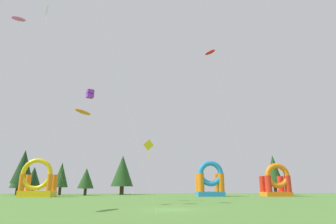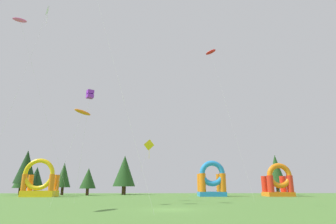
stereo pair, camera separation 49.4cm
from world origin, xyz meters
name	(u,v)px [view 2 (the right image)]	position (x,y,z in m)	size (l,w,h in m)	color
ground_plane	(170,210)	(0.00, 0.00, 0.00)	(120.00, 120.00, 0.00)	#548438
kite_red_parafoil	(211,53)	(7.26, 15.19, 23.65)	(5.41, 4.08, 24.17)	red
kite_purple_box	(90,94)	(-9.91, 6.59, 13.30)	(2.29, 3.39, 13.83)	purple
kite_yellow_diamond	(149,146)	(-2.66, 14.04, 7.82)	(3.13, 1.40, 8.45)	yellow
kite_white_diamond	(48,13)	(-16.55, 6.73, 25.15)	(2.54, 6.30, 25.96)	white
kite_pink_parafoil	(20,21)	(-23.26, 11.96, 27.24)	(9.50, 6.39, 27.73)	#EA599E
kite_orange_parafoil	(83,112)	(-10.44, 5.87, 10.76)	(3.00, 3.44, 11.23)	orange
inflatable_blue_arch	(212,183)	(9.61, 33.12, 2.75)	(5.53, 4.83, 7.27)	#268CD8
inflatable_orange_dome	(39,183)	(-25.34, 30.86, 2.62)	(6.42, 3.76, 7.47)	yellow
inflatable_yellow_castle	(278,184)	(23.56, 32.86, 2.53)	(5.39, 4.74, 6.76)	orange
tree_row_0	(22,178)	(-36.36, 45.80, 3.92)	(3.92, 3.92, 6.31)	#4C331E
tree_row_1	(26,167)	(-33.00, 40.47, 6.48)	(4.94, 4.94, 10.40)	#4C331E
tree_row_2	(36,177)	(-32.00, 44.24, 4.18)	(3.76, 3.76, 6.73)	#4C331E
tree_row_3	(64,175)	(-24.80, 42.72, 4.69)	(3.52, 3.52, 7.67)	#4C331E
tree_row_4	(88,178)	(-18.25, 40.61, 3.84)	(3.77, 3.77, 6.21)	#4C331E
tree_row_5	(124,171)	(-10.47, 45.64, 5.83)	(5.63, 5.63, 9.74)	#4C331E
tree_row_6	(276,171)	(27.08, 42.03, 5.75)	(4.29, 4.29, 9.59)	#4C331E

